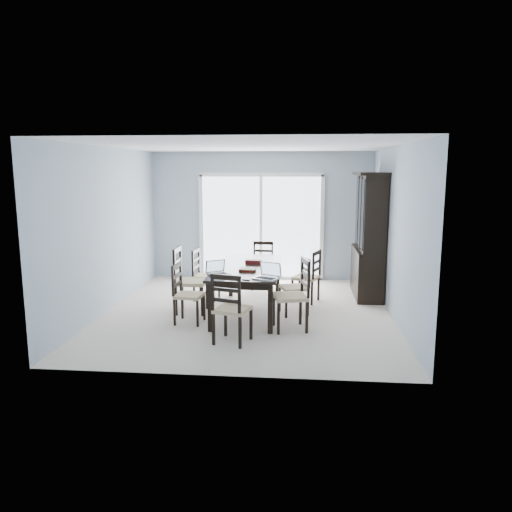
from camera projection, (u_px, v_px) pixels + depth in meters
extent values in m
plane|color=beige|center=(248.00, 312.00, 7.97)|extent=(5.00, 5.00, 0.00)
plane|color=white|center=(248.00, 146.00, 7.51)|extent=(5.00, 5.00, 0.00)
cube|color=#9EAEBC|center=(261.00, 216.00, 10.19)|extent=(4.50, 0.02, 2.60)
cube|color=#9EAEBC|center=(108.00, 230.00, 7.95)|extent=(0.02, 5.00, 2.60)
cube|color=#9EAEBC|center=(396.00, 233.00, 7.54)|extent=(0.02, 5.00, 2.60)
cube|color=gray|center=(265.00, 271.00, 11.41)|extent=(4.50, 2.00, 0.10)
cube|color=#99999E|center=(268.00, 239.00, 12.28)|extent=(4.50, 0.06, 1.10)
cube|color=black|center=(248.00, 267.00, 7.84)|extent=(1.00, 2.20, 0.04)
cube|color=black|center=(248.00, 271.00, 7.85)|extent=(0.88, 2.08, 0.10)
cube|color=black|center=(210.00, 308.00, 6.96)|extent=(0.07, 0.07, 0.69)
cube|color=black|center=(270.00, 309.00, 6.89)|extent=(0.07, 0.07, 0.69)
cube|color=black|center=(231.00, 277.00, 8.93)|extent=(0.07, 0.07, 0.69)
cube|color=black|center=(278.00, 278.00, 8.85)|extent=(0.07, 0.07, 0.69)
cube|color=black|center=(367.00, 272.00, 8.94)|extent=(0.45, 1.30, 0.85)
cube|color=black|center=(371.00, 213.00, 8.75)|extent=(0.38, 1.30, 1.30)
cube|color=black|center=(371.00, 174.00, 8.63)|extent=(0.50, 1.38, 0.05)
cube|color=black|center=(363.00, 215.00, 8.35)|extent=(0.02, 0.36, 1.18)
cube|color=black|center=(360.00, 212.00, 8.76)|extent=(0.02, 0.36, 1.18)
cube|color=black|center=(357.00, 210.00, 9.18)|extent=(0.02, 0.36, 1.18)
cube|color=silver|center=(261.00, 228.00, 10.22)|extent=(2.40, 0.02, 2.10)
cube|color=white|center=(261.00, 175.00, 10.01)|extent=(2.52, 0.05, 0.08)
cube|color=white|center=(261.00, 228.00, 10.20)|extent=(0.06, 0.05, 2.10)
cube|color=white|center=(261.00, 277.00, 10.38)|extent=(2.52, 0.05, 0.05)
cube|color=black|center=(182.00, 306.00, 7.59)|extent=(0.03, 0.03, 0.39)
cube|color=black|center=(175.00, 312.00, 7.26)|extent=(0.03, 0.03, 0.39)
cube|color=black|center=(204.00, 307.00, 7.53)|extent=(0.03, 0.03, 0.39)
cube|color=black|center=(198.00, 314.00, 7.19)|extent=(0.03, 0.03, 0.39)
cube|color=#CCC088|center=(189.00, 295.00, 7.35)|extent=(0.42, 0.42, 0.05)
cube|color=black|center=(182.00, 295.00, 8.15)|extent=(0.04, 0.04, 0.46)
cube|color=black|center=(176.00, 301.00, 7.74)|extent=(0.04, 0.04, 0.46)
cube|color=black|center=(207.00, 295.00, 8.11)|extent=(0.04, 0.04, 0.46)
cube|color=black|center=(202.00, 302.00, 7.71)|extent=(0.04, 0.04, 0.46)
cube|color=#CCC088|center=(192.00, 282.00, 7.88)|extent=(0.45, 0.45, 0.05)
cube|color=black|center=(200.00, 286.00, 8.91)|extent=(0.04, 0.04, 0.39)
cube|color=black|center=(194.00, 290.00, 8.57)|extent=(0.04, 0.04, 0.39)
cube|color=black|center=(219.00, 287.00, 8.84)|extent=(0.04, 0.04, 0.39)
cube|color=black|center=(214.00, 291.00, 8.51)|extent=(0.04, 0.04, 0.39)
cube|color=#CCC088|center=(207.00, 276.00, 8.67)|extent=(0.42, 0.42, 0.05)
cube|color=black|center=(307.00, 318.00, 6.91)|extent=(0.04, 0.04, 0.45)
cube|color=black|center=(300.00, 310.00, 7.30)|extent=(0.04, 0.04, 0.45)
cube|color=black|center=(278.00, 319.00, 6.86)|extent=(0.04, 0.04, 0.45)
cube|color=black|center=(274.00, 311.00, 7.25)|extent=(0.04, 0.04, 0.45)
cube|color=#CCC088|center=(290.00, 297.00, 7.03)|extent=(0.53, 0.53, 0.05)
cube|color=black|center=(308.00, 304.00, 7.71)|extent=(0.04, 0.04, 0.40)
cube|color=black|center=(301.00, 298.00, 8.05)|extent=(0.04, 0.04, 0.40)
cube|color=black|center=(286.00, 305.00, 7.63)|extent=(0.04, 0.04, 0.40)
cube|color=black|center=(280.00, 299.00, 7.97)|extent=(0.04, 0.04, 0.40)
cube|color=#CCC088|center=(294.00, 288.00, 7.80)|extent=(0.49, 0.49, 0.05)
cube|color=black|center=(312.00, 294.00, 8.34)|extent=(0.04, 0.04, 0.40)
cube|color=black|center=(319.00, 289.00, 8.65)|extent=(0.04, 0.04, 0.40)
cube|color=black|center=(292.00, 291.00, 8.49)|extent=(0.04, 0.04, 0.40)
cube|color=black|center=(299.00, 287.00, 8.80)|extent=(0.04, 0.04, 0.40)
cube|color=#CCC088|center=(306.00, 278.00, 8.53)|extent=(0.50, 0.50, 0.05)
cube|color=black|center=(214.00, 329.00, 6.45)|extent=(0.04, 0.04, 0.42)
cube|color=black|center=(240.00, 333.00, 6.31)|extent=(0.04, 0.04, 0.42)
cube|color=black|center=(226.00, 321.00, 6.79)|extent=(0.04, 0.04, 0.42)
cube|color=black|center=(251.00, 324.00, 6.66)|extent=(0.04, 0.04, 0.42)
cube|color=#CCC088|center=(232.00, 309.00, 6.51)|extent=(0.51, 0.51, 0.05)
cube|color=black|center=(272.00, 277.00, 9.62)|extent=(0.03, 0.03, 0.39)
cube|color=black|center=(254.00, 276.00, 9.67)|extent=(0.03, 0.03, 0.39)
cube|color=black|center=(270.00, 281.00, 9.29)|extent=(0.03, 0.03, 0.39)
cube|color=black|center=(252.00, 280.00, 9.33)|extent=(0.03, 0.03, 0.39)
cube|color=#CCC088|center=(262.00, 267.00, 9.44)|extent=(0.40, 0.40, 0.05)
cube|color=black|center=(218.00, 274.00, 7.18)|extent=(0.36, 0.33, 0.02)
cube|color=silver|center=(218.00, 267.00, 7.16)|extent=(0.24, 0.17, 0.16)
cube|color=silver|center=(266.00, 279.00, 6.91)|extent=(0.39, 0.35, 0.02)
cube|color=silver|center=(266.00, 271.00, 6.89)|extent=(0.28, 0.16, 0.17)
cube|color=maroon|center=(247.00, 270.00, 7.45)|extent=(0.25, 0.21, 0.03)
cube|color=gold|center=(248.00, 269.00, 7.45)|extent=(0.25, 0.20, 0.01)
cube|color=black|center=(246.00, 280.00, 6.85)|extent=(0.11, 0.08, 0.01)
cube|color=#531014|center=(253.00, 262.00, 8.02)|extent=(0.26, 0.15, 0.06)
cube|color=maroon|center=(252.00, 247.00, 11.41)|extent=(2.30, 2.14, 0.98)
cube|color=gray|center=(252.00, 224.00, 11.32)|extent=(2.37, 2.20, 0.07)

